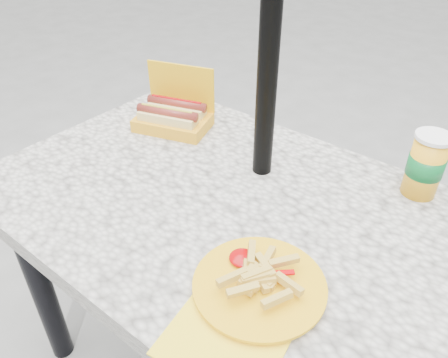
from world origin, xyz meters
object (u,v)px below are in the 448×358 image
Objects in this scene: hotdog_box at (173,116)px; fries_plate at (256,287)px; soda_cup at (426,165)px; umbrella_pole at (270,40)px.

hotdog_box is 0.69m from fries_plate.
soda_cup is (0.13, 0.51, 0.07)m from fries_plate.
hotdog_box is at bearing 175.85° from umbrella_pole.
umbrella_pole reaches higher than hotdog_box.
umbrella_pole is 6.13× the size of fries_plate.
fries_plate is (0.58, -0.37, -0.03)m from hotdog_box.
umbrella_pole is 8.68× the size of hotdog_box.
hotdog_box reaches higher than soda_cup.
umbrella_pole reaches higher than soda_cup.
soda_cup is at bearing -7.27° from hotdog_box.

